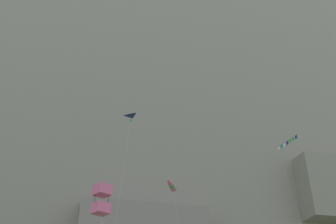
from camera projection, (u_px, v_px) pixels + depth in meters
name	position (u px, v px, depth m)	size (l,w,h in m)	color
cliff_face	(132.00, 144.00, 72.76)	(180.00, 29.77, 69.21)	gray
kite_box_mid_center	(102.00, 200.00, 23.46)	(2.74, 5.83, 10.65)	pink
kite_banner_front_field	(290.00, 156.00, 48.92)	(0.63, 5.02, 24.67)	black
kite_windsock_far_right	(172.00, 186.00, 43.88)	(2.55, 5.63, 18.30)	pink
kite_delta_mid_left	(131.00, 130.00, 49.68)	(3.44, 2.37, 27.02)	navy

